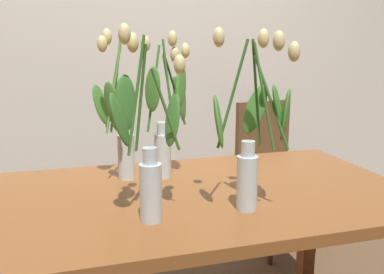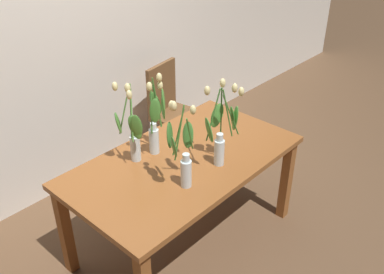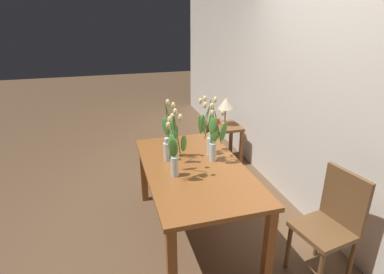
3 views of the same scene
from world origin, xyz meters
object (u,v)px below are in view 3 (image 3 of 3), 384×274
(dining_table, at_px, (195,176))
(dining_chair, at_px, (332,220))
(table_lamp, at_px, (226,104))
(tulip_vase_2, at_px, (175,152))
(tulip_vase_3, at_px, (169,139))
(tulip_vase_0, at_px, (208,134))
(pillar_candle, at_px, (218,121))
(tulip_vase_1, at_px, (213,138))
(side_table, at_px, (224,133))

(dining_table, relative_size, dining_chair, 1.72)
(table_lamp, bearing_deg, tulip_vase_2, -34.14)
(dining_table, distance_m, tulip_vase_3, 0.42)
(tulip_vase_0, relative_size, tulip_vase_3, 1.00)
(tulip_vase_3, bearing_deg, pillar_candle, 143.65)
(tulip_vase_0, xyz_separation_m, tulip_vase_1, (0.19, -0.02, 0.03))
(pillar_candle, bearing_deg, tulip_vase_0, -24.48)
(tulip_vase_3, bearing_deg, dining_table, 42.52)
(dining_table, height_order, pillar_candle, dining_table)
(tulip_vase_3, relative_size, table_lamp, 1.48)
(dining_chair, bearing_deg, tulip_vase_1, -139.59)
(tulip_vase_1, distance_m, table_lamp, 1.63)
(tulip_vase_0, height_order, table_lamp, tulip_vase_0)
(dining_table, bearing_deg, tulip_vase_3, -137.48)
(tulip_vase_0, xyz_separation_m, pillar_candle, (-1.35, 0.61, -0.36))
(tulip_vase_0, relative_size, tulip_vase_1, 1.01)
(tulip_vase_2, height_order, side_table, tulip_vase_2)
(tulip_vase_3, relative_size, pillar_candle, 7.83)
(tulip_vase_3, bearing_deg, tulip_vase_2, -3.18)
(dining_chair, xyz_separation_m, side_table, (-2.26, -0.02, -0.09))
(table_lamp, height_order, pillar_candle, table_lamp)
(tulip_vase_3, distance_m, side_table, 1.74)
(tulip_vase_0, height_order, tulip_vase_3, tulip_vase_0)
(tulip_vase_1, bearing_deg, tulip_vase_3, -111.55)
(pillar_candle, bearing_deg, side_table, 26.43)
(dining_table, bearing_deg, tulip_vase_1, 107.01)
(dining_table, distance_m, dining_chair, 1.21)
(dining_chair, bearing_deg, tulip_vase_3, -132.01)
(pillar_candle, bearing_deg, tulip_vase_2, -31.04)
(dining_table, xyz_separation_m, tulip_vase_3, (-0.21, -0.19, 0.30))
(table_lamp, xyz_separation_m, pillar_candle, (-0.08, -0.08, -0.27))
(tulip_vase_2, bearing_deg, pillar_candle, 148.96)
(dining_table, bearing_deg, tulip_vase_2, -59.02)
(tulip_vase_0, relative_size, side_table, 1.07)
(tulip_vase_1, distance_m, dining_chair, 1.20)
(tulip_vase_2, bearing_deg, tulip_vase_0, 131.72)
(dining_table, height_order, tulip_vase_3, tulip_vase_3)
(tulip_vase_3, height_order, dining_chair, tulip_vase_3)
(side_table, height_order, table_lamp, table_lamp)
(tulip_vase_0, xyz_separation_m, tulip_vase_2, (0.38, -0.43, 0.02))
(tulip_vase_3, distance_m, dining_chair, 1.55)
(tulip_vase_0, height_order, tulip_vase_1, tulip_vase_0)
(dining_table, distance_m, tulip_vase_1, 0.39)
(tulip_vase_0, distance_m, tulip_vase_2, 0.57)
(tulip_vase_1, relative_size, tulip_vase_3, 1.00)
(table_lamp, bearing_deg, pillar_candle, -133.35)
(tulip_vase_2, height_order, pillar_candle, tulip_vase_2)
(tulip_vase_3, bearing_deg, side_table, 139.51)
(tulip_vase_1, bearing_deg, tulip_vase_2, -65.27)
(tulip_vase_2, bearing_deg, dining_chair, 59.77)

